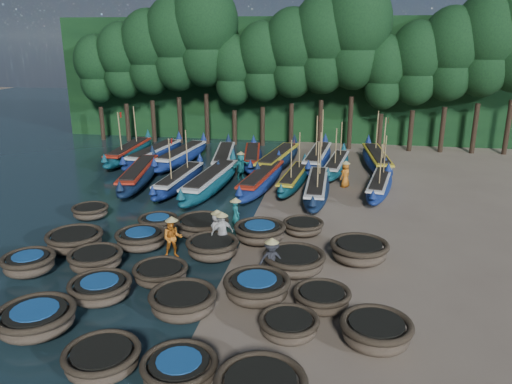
% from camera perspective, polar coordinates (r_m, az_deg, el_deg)
% --- Properties ---
extents(ground, '(120.00, 120.00, 0.00)m').
position_cam_1_polar(ground, '(21.46, -1.89, -5.98)').
color(ground, '#7B6D5A').
rests_on(ground, ground).
extents(foliage_wall, '(40.00, 3.00, 10.00)m').
position_cam_1_polar(foliage_wall, '(43.11, 4.49, 12.69)').
color(foliage_wall, black).
rests_on(foliage_wall, ground).
extents(coracle_2, '(2.35, 2.35, 0.70)m').
position_cam_1_polar(coracle_2, '(14.41, -17.18, -17.77)').
color(coracle_2, brown).
rests_on(coracle_2, ground).
extents(coracle_3, '(2.34, 2.34, 0.69)m').
position_cam_1_polar(coracle_3, '(13.63, -8.75, -19.40)').
color(coracle_3, brown).
rests_on(coracle_3, ground).
extents(coracle_5, '(2.49, 2.49, 0.78)m').
position_cam_1_polar(coracle_5, '(16.68, -23.83, -13.13)').
color(coracle_5, brown).
rests_on(coracle_5, ground).
extents(coracle_6, '(2.41, 2.41, 0.73)m').
position_cam_1_polar(coracle_6, '(17.80, -17.36, -10.50)').
color(coracle_6, brown).
rests_on(coracle_6, ground).
extents(coracle_7, '(2.42, 2.42, 0.82)m').
position_cam_1_polar(coracle_7, '(16.34, -8.35, -12.31)').
color(coracle_7, brown).
rests_on(coracle_7, ground).
extents(coracle_8, '(2.11, 2.11, 0.65)m').
position_cam_1_polar(coracle_8, '(15.22, 3.76, -14.99)').
color(coracle_8, brown).
rests_on(coracle_8, ground).
extents(coracle_9, '(2.39, 2.39, 0.82)m').
position_cam_1_polar(coracle_9, '(15.14, 13.54, -15.24)').
color(coracle_9, brown).
rests_on(coracle_9, ground).
extents(coracle_10, '(1.96, 1.96, 0.77)m').
position_cam_1_polar(coracle_10, '(20.53, -24.54, -7.41)').
color(coracle_10, brown).
rests_on(coracle_10, ground).
extents(coracle_11, '(2.42, 2.42, 0.76)m').
position_cam_1_polar(coracle_11, '(19.97, -17.85, -7.35)').
color(coracle_11, brown).
rests_on(coracle_11, ground).
extents(coracle_12, '(2.41, 2.41, 0.66)m').
position_cam_1_polar(coracle_12, '(18.44, -10.86, -9.11)').
color(coracle_12, brown).
rests_on(coracle_12, ground).
extents(coracle_13, '(2.29, 2.29, 0.81)m').
position_cam_1_polar(coracle_13, '(16.99, 0.11, -10.85)').
color(coracle_13, brown).
rests_on(coracle_13, ground).
extents(coracle_14, '(1.96, 1.96, 0.69)m').
position_cam_1_polar(coracle_14, '(16.66, 7.54, -11.94)').
color(coracle_14, brown).
rests_on(coracle_14, ground).
extents(coracle_15, '(2.53, 2.53, 0.81)m').
position_cam_1_polar(coracle_15, '(21.98, -20.00, -5.20)').
color(coracle_15, brown).
rests_on(coracle_15, ground).
extents(coracle_16, '(2.39, 2.39, 0.77)m').
position_cam_1_polar(coracle_16, '(21.38, -13.00, -5.23)').
color(coracle_16, brown).
rests_on(coracle_16, ground).
extents(coracle_17, '(2.60, 2.60, 0.80)m').
position_cam_1_polar(coracle_17, '(20.07, -5.00, -6.33)').
color(coracle_17, brown).
rests_on(coracle_17, ground).
extents(coracle_18, '(2.89, 2.89, 0.81)m').
position_cam_1_polar(coracle_18, '(18.87, 4.38, -7.92)').
color(coracle_18, brown).
rests_on(coracle_18, ground).
extents(coracle_19, '(2.32, 2.32, 0.85)m').
position_cam_1_polar(coracle_19, '(20.06, 11.70, -6.58)').
color(coracle_19, brown).
rests_on(coracle_19, ground).
extents(coracle_20, '(1.98, 1.98, 0.65)m').
position_cam_1_polar(coracle_20, '(25.54, -18.40, -2.11)').
color(coracle_20, brown).
rests_on(coracle_20, ground).
extents(coracle_21, '(2.00, 2.00, 0.67)m').
position_cam_1_polar(coracle_21, '(23.21, -11.14, -3.43)').
color(coracle_21, brown).
rests_on(coracle_21, ground).
extents(coracle_22, '(2.93, 2.93, 0.82)m').
position_cam_1_polar(coracle_22, '(22.26, -6.17, -3.88)').
color(coracle_22, brown).
rests_on(coracle_22, ground).
extents(coracle_23, '(2.49, 2.49, 0.80)m').
position_cam_1_polar(coracle_23, '(21.49, 0.43, -4.59)').
color(coracle_23, brown).
rests_on(coracle_23, ground).
extents(coracle_24, '(2.24, 2.24, 0.63)m').
position_cam_1_polar(coracle_24, '(22.45, 5.41, -3.96)').
color(coracle_24, brown).
rests_on(coracle_24, ground).
extents(long_boat_2, '(2.89, 8.60, 1.53)m').
position_cam_1_polar(long_boat_2, '(30.64, -13.26, 1.94)').
color(long_boat_2, '#101D3A').
rests_on(long_boat_2, ground).
extents(long_boat_3, '(1.79, 7.65, 3.25)m').
position_cam_1_polar(long_boat_3, '(29.31, -8.76, 1.37)').
color(long_boat_3, navy).
rests_on(long_boat_3, ground).
extents(long_boat_4, '(2.33, 9.03, 1.59)m').
position_cam_1_polar(long_boat_4, '(28.47, -5.20, 1.22)').
color(long_boat_4, '#104B5A').
rests_on(long_boat_4, ground).
extents(long_boat_5, '(2.48, 8.38, 1.49)m').
position_cam_1_polar(long_boat_5, '(28.83, 0.63, 1.41)').
color(long_boat_5, navy).
rests_on(long_boat_5, ground).
extents(long_boat_6, '(1.99, 7.21, 3.08)m').
position_cam_1_polar(long_boat_6, '(29.39, 4.36, 1.52)').
color(long_boat_6, '#104B5A').
rests_on(long_boat_6, ground).
extents(long_boat_7, '(1.43, 8.06, 3.42)m').
position_cam_1_polar(long_boat_7, '(27.58, 6.94, 0.48)').
color(long_boat_7, '#101D3A').
rests_on(long_boat_7, ground).
extents(long_boat_8, '(2.42, 7.24, 3.11)m').
position_cam_1_polar(long_boat_8, '(29.00, 13.94, 0.84)').
color(long_boat_8, navy).
rests_on(long_boat_8, ground).
extents(long_boat_9, '(1.83, 8.65, 3.68)m').
position_cam_1_polar(long_boat_9, '(36.81, -14.31, 4.43)').
color(long_boat_9, '#104B5A').
rests_on(long_boat_9, ground).
extents(long_boat_10, '(2.50, 8.60, 1.52)m').
position_cam_1_polar(long_boat_10, '(35.75, -11.54, 4.24)').
color(long_boat_10, navy).
rests_on(long_boat_10, ground).
extents(long_boat_11, '(2.41, 8.53, 1.51)m').
position_cam_1_polar(long_boat_11, '(34.99, -8.47, 4.11)').
color(long_boat_11, navy).
rests_on(long_boat_11, ground).
extents(long_boat_12, '(2.69, 8.43, 1.50)m').
position_cam_1_polar(long_boat_12, '(34.15, -3.68, 3.93)').
color(long_boat_12, '#101D3A').
rests_on(long_boat_12, ground).
extents(long_boat_13, '(2.50, 7.80, 1.39)m').
position_cam_1_polar(long_boat_13, '(34.37, -0.45, 3.98)').
color(long_boat_13, navy).
rests_on(long_boat_13, ground).
extents(long_boat_14, '(2.95, 8.94, 1.59)m').
position_cam_1_polar(long_boat_14, '(33.43, 2.54, 3.72)').
color(long_boat_14, '#101D3A').
rests_on(long_boat_14, ground).
extents(long_boat_15, '(2.23, 8.69, 3.70)m').
position_cam_1_polar(long_boat_15, '(34.25, 7.04, 3.90)').
color(long_boat_15, navy).
rests_on(long_boat_15, ground).
extents(long_boat_16, '(2.18, 7.36, 3.15)m').
position_cam_1_polar(long_boat_16, '(32.86, 9.18, 3.07)').
color(long_boat_16, '#104B5A').
rests_on(long_boat_16, ground).
extents(long_boat_17, '(2.34, 8.62, 3.68)m').
position_cam_1_polar(long_boat_17, '(34.42, 13.62, 3.60)').
color(long_boat_17, navy).
rests_on(long_boat_17, ground).
extents(fisherman_0, '(0.72, 0.88, 1.75)m').
position_cam_1_polar(fisherman_0, '(20.95, -4.44, -4.12)').
color(fisherman_0, silver).
rests_on(fisherman_0, ground).
extents(fisherman_1, '(0.62, 0.65, 1.71)m').
position_cam_1_polar(fisherman_1, '(22.52, -2.34, -2.44)').
color(fisherman_1, '#1A6E71').
rests_on(fisherman_1, ground).
extents(fisherman_2, '(0.94, 0.82, 1.84)m').
position_cam_1_polar(fisherman_2, '(20.18, -9.53, -5.10)').
color(fisherman_2, '#C26719').
rests_on(fisherman_2, ground).
extents(fisherman_3, '(1.08, 0.78, 1.71)m').
position_cam_1_polar(fisherman_3, '(18.24, 1.80, -7.62)').
color(fisherman_3, black).
rests_on(fisherman_3, ground).
extents(fisherman_4, '(1.01, 0.88, 1.83)m').
position_cam_1_polar(fisherman_4, '(20.47, -3.89, -4.52)').
color(fisherman_4, silver).
rests_on(fisherman_4, ground).
extents(fisherman_5, '(1.30, 1.54, 1.86)m').
position_cam_1_polar(fisherman_5, '(30.81, -1.72, 3.04)').
color(fisherman_5, '#1A6E71').
rests_on(fisherman_5, ground).
extents(fisherman_6, '(0.82, 0.87, 1.69)m').
position_cam_1_polar(fisherman_6, '(29.61, 10.18, 2.08)').
color(fisherman_6, '#C26719').
rests_on(fisherman_6, ground).
extents(tree_0, '(3.68, 3.68, 8.68)m').
position_cam_1_polar(tree_0, '(44.17, -17.71, 13.33)').
color(tree_0, black).
rests_on(tree_0, ground).
extents(tree_1, '(4.09, 4.09, 9.65)m').
position_cam_1_polar(tree_1, '(43.14, -14.99, 14.37)').
color(tree_1, black).
rests_on(tree_1, ground).
extents(tree_2, '(4.51, 4.51, 10.63)m').
position_cam_1_polar(tree_2, '(42.22, -12.11, 15.43)').
color(tree_2, black).
rests_on(tree_2, ground).
extents(tree_3, '(4.92, 4.92, 11.60)m').
position_cam_1_polar(tree_3, '(41.42, -9.09, 16.50)').
color(tree_3, black).
rests_on(tree_3, ground).
extents(tree_4, '(5.34, 5.34, 12.58)m').
position_cam_1_polar(tree_4, '(40.74, -5.92, 17.55)').
color(tree_4, black).
rests_on(tree_4, ground).
extents(tree_5, '(3.68, 3.68, 8.68)m').
position_cam_1_polar(tree_5, '(40.27, -2.55, 13.78)').
color(tree_5, black).
rests_on(tree_5, ground).
extents(tree_6, '(4.09, 4.09, 9.65)m').
position_cam_1_polar(tree_6, '(39.81, 0.78, 14.73)').
color(tree_6, black).
rests_on(tree_6, ground).
extents(tree_7, '(4.51, 4.51, 10.63)m').
position_cam_1_polar(tree_7, '(39.49, 4.21, 15.64)').
color(tree_7, black).
rests_on(tree_7, ground).
extents(tree_8, '(4.92, 4.92, 11.60)m').
position_cam_1_polar(tree_8, '(39.31, 7.72, 16.52)').
color(tree_8, black).
rests_on(tree_8, ground).
extents(tree_9, '(5.34, 5.34, 12.58)m').
position_cam_1_polar(tree_9, '(39.28, 11.27, 17.33)').
color(tree_9, black).
rests_on(tree_9, ground).
extents(tree_10, '(3.68, 3.68, 8.68)m').
position_cam_1_polar(tree_10, '(39.47, 14.46, 13.19)').
color(tree_10, black).
rests_on(tree_10, ground).
extents(tree_11, '(4.09, 4.09, 9.65)m').
position_cam_1_polar(tree_11, '(39.67, 17.94, 13.91)').
color(tree_11, black).
rests_on(tree_11, ground).
extents(tree_12, '(4.51, 4.51, 10.63)m').
position_cam_1_polar(tree_12, '(40.02, 21.39, 14.57)').
color(tree_12, black).
rests_on(tree_12, ground).
extents(tree_13, '(4.92, 4.92, 11.60)m').
position_cam_1_polar(tree_13, '(40.50, 24.79, 15.16)').
color(tree_13, black).
rests_on(tree_13, ground).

